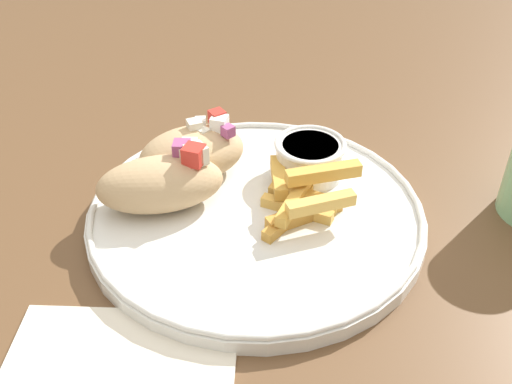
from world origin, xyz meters
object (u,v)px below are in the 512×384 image
object	(u,v)px
plate	(256,213)
fries_pile	(303,197)
pita_sandwich_far	(193,153)
sauce_ramekin	(310,156)
pita_sandwich_near	(162,182)

from	to	relation	value
plate	fries_pile	xyz separation A→B (m)	(0.04, 0.02, 0.02)
pita_sandwich_far	fries_pile	xyz separation A→B (m)	(0.12, -0.02, -0.01)
fries_pile	sauce_ramekin	world-z (taller)	fries_pile
plate	pita_sandwich_near	world-z (taller)	pita_sandwich_near
pita_sandwich_near	pita_sandwich_far	distance (m)	0.05
pita_sandwich_near	sauce_ramekin	world-z (taller)	pita_sandwich_near
sauce_ramekin	pita_sandwich_near	bearing A→B (deg)	-140.69
sauce_ramekin	plate	bearing A→B (deg)	-112.97
fries_pile	sauce_ramekin	xyz separation A→B (m)	(-0.01, 0.06, 0.01)
plate	fries_pile	bearing A→B (deg)	21.50
fries_pile	sauce_ramekin	size ratio (longest dim) A/B	1.65
pita_sandwich_near	fries_pile	xyz separation A→B (m)	(0.12, 0.04, -0.01)
plate	pita_sandwich_far	xyz separation A→B (m)	(-0.08, 0.03, 0.03)
plate	pita_sandwich_near	bearing A→B (deg)	-165.67
pita_sandwich_far	fries_pile	world-z (taller)	pita_sandwich_far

